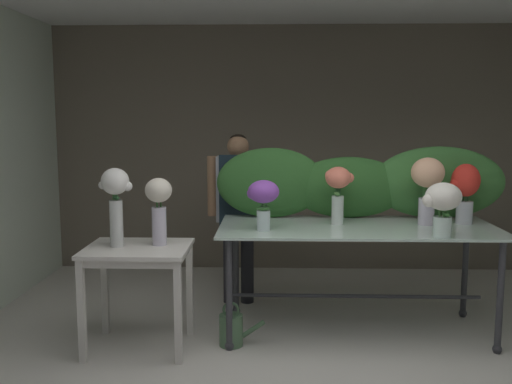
{
  "coord_description": "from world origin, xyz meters",
  "views": [
    {
      "loc": [
        -0.18,
        -2.97,
        1.74
      ],
      "look_at": [
        -0.32,
        1.32,
        1.17
      ],
      "focal_mm": 40.03,
      "sensor_mm": 36.0,
      "label": 1
    }
  ],
  "objects": [
    {
      "name": "display_table_glass",
      "position": [
        0.48,
        1.5,
        0.76
      ],
      "size": [
        2.19,
        0.97,
        0.88
      ],
      "color": "silver",
      "rests_on": "ground"
    },
    {
      "name": "florist",
      "position": [
        -0.51,
        2.21,
        0.96
      ],
      "size": [
        0.57,
        0.24,
        1.58
      ],
      "color": "#232328",
      "rests_on": "ground"
    },
    {
      "name": "vase_white_roses_tall",
      "position": [
        -1.34,
        1.14,
        1.15
      ],
      "size": [
        0.25,
        0.2,
        0.58
      ],
      "color": "silver",
      "rests_on": "side_table_white"
    },
    {
      "name": "vase_scarlet_tulips",
      "position": [
        1.35,
        1.61,
        1.17
      ],
      "size": [
        0.24,
        0.22,
        0.49
      ],
      "color": "silver",
      "rests_on": "display_table_glass"
    },
    {
      "name": "watering_can",
      "position": [
        -0.5,
        1.19,
        0.13
      ],
      "size": [
        0.35,
        0.18,
        0.34
      ],
      "color": "#4C704C",
      "rests_on": "ground"
    },
    {
      "name": "vase_peach_snapdragons",
      "position": [
        1.03,
        1.56,
        1.22
      ],
      "size": [
        0.26,
        0.26,
        0.54
      ],
      "color": "silver",
      "rests_on": "display_table_glass"
    },
    {
      "name": "ground_plane",
      "position": [
        0.0,
        1.75,
        0.0
      ],
      "size": [
        7.72,
        7.72,
        0.0
      ],
      "primitive_type": "plane",
      "color": "beige"
    },
    {
      "name": "vase_coral_peonies",
      "position": [
        0.33,
        1.55,
        1.18
      ],
      "size": [
        0.24,
        0.2,
        0.47
      ],
      "color": "silver",
      "rests_on": "display_table_glass"
    },
    {
      "name": "vase_violet_ranunculus",
      "position": [
        -0.27,
        1.3,
        1.13
      ],
      "size": [
        0.25,
        0.24,
        0.39
      ],
      "color": "silver",
      "rests_on": "display_table_glass"
    },
    {
      "name": "wall_back",
      "position": [
        0.0,
        3.51,
        1.37
      ],
      "size": [
        5.43,
        0.12,
        2.74
      ],
      "primitive_type": "cube",
      "color": "#706656",
      "rests_on": "ground"
    },
    {
      "name": "foliage_backdrop",
      "position": [
        0.6,
        1.86,
        1.17
      ],
      "size": [
        2.44,
        0.25,
        0.61
      ],
      "color": "#2D6028",
      "rests_on": "display_table_glass"
    },
    {
      "name": "vase_cream_lisianthus_tall",
      "position": [
        -1.04,
        1.2,
        1.09
      ],
      "size": [
        0.2,
        0.2,
        0.51
      ],
      "color": "silver",
      "rests_on": "side_table_white"
    },
    {
      "name": "vase_ivory_anemones",
      "position": [
        1.03,
        1.09,
        1.12
      ],
      "size": [
        0.29,
        0.26,
        0.39
      ],
      "color": "silver",
      "rests_on": "display_table_glass"
    },
    {
      "name": "side_table_white",
      "position": [
        -1.19,
        1.14,
        0.68
      ],
      "size": [
        0.76,
        0.64,
        0.78
      ],
      "color": "silver",
      "rests_on": "ground"
    }
  ]
}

